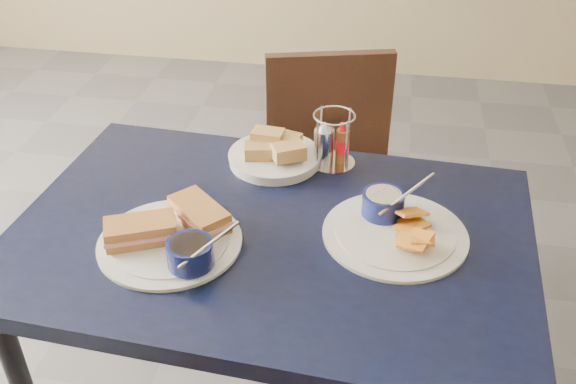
% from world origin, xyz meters
% --- Properties ---
extents(dining_table, '(1.12, 0.78, 0.75)m').
position_xyz_m(dining_table, '(0.03, -0.11, 0.67)').
color(dining_table, black).
rests_on(dining_table, ground).
extents(chair_far, '(0.48, 0.47, 0.84)m').
position_xyz_m(chair_far, '(0.11, 0.57, 0.48)').
color(chair_far, '#321A10').
rests_on(chair_far, ground).
extents(sandwich_plate, '(0.31, 0.29, 0.12)m').
position_xyz_m(sandwich_plate, '(-0.15, -0.19, 0.77)').
color(sandwich_plate, white).
rests_on(sandwich_plate, dining_table).
extents(plantain_plate, '(0.30, 0.30, 0.12)m').
position_xyz_m(plantain_plate, '(0.28, -0.07, 0.77)').
color(plantain_plate, white).
rests_on(plantain_plate, dining_table).
extents(bread_basket, '(0.22, 0.22, 0.07)m').
position_xyz_m(bread_basket, '(-0.01, 0.16, 0.77)').
color(bread_basket, white).
rests_on(bread_basket, dining_table).
extents(condiment_caddy, '(0.11, 0.11, 0.14)m').
position_xyz_m(condiment_caddy, '(0.12, 0.18, 0.81)').
color(condiment_caddy, silver).
rests_on(condiment_caddy, dining_table).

